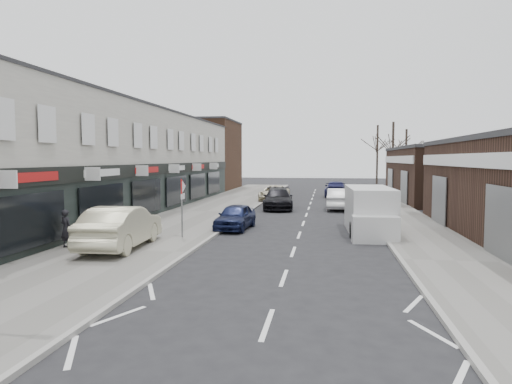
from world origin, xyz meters
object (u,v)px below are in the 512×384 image
at_px(pedestrian, 66,229).
at_px(parked_car_left_b, 278,199).
at_px(sedan_on_pavement, 121,227).
at_px(parked_car_left_a, 235,217).
at_px(parked_car_right_c, 336,189).
at_px(warning_sign, 183,191).
at_px(parked_car_left_c, 274,193).
at_px(parked_car_right_a, 339,199).
at_px(white_van, 370,212).
at_px(parked_car_right_b, 340,198).

xyz_separation_m(pedestrian, parked_car_left_b, (6.80, 16.29, -0.14)).
relative_size(sedan_on_pavement, parked_car_left_a, 1.32).
relative_size(pedestrian, parked_car_right_c, 0.30).
bearing_deg(warning_sign, sedan_on_pavement, -119.99).
xyz_separation_m(pedestrian, parked_car_left_c, (5.84, 22.35, -0.21)).
relative_size(parked_car_left_a, parked_car_right_a, 0.83).
bearing_deg(parked_car_left_a, parked_car_right_c, 79.54).
height_order(parked_car_left_a, parked_car_left_b, parked_car_left_b).
bearing_deg(parked_car_right_c, parked_car_left_b, 71.13).
xyz_separation_m(pedestrian, parked_car_left_a, (5.60, 6.46, -0.23)).
xyz_separation_m(parked_car_left_c, parked_car_right_a, (5.35, -5.59, 0.08)).
height_order(white_van, parked_car_right_c, white_van).
height_order(white_van, parked_car_left_c, white_van).
xyz_separation_m(white_van, sedan_on_pavement, (-10.20, -5.96, -0.11)).
bearing_deg(parked_car_right_b, white_van, 93.86).
height_order(parked_car_left_b, parked_car_right_c, parked_car_right_c).
relative_size(sedan_on_pavement, parked_car_right_c, 0.99).
relative_size(parked_car_left_b, parked_car_right_c, 1.00).
height_order(white_van, pedestrian, white_van).
xyz_separation_m(warning_sign, parked_car_left_b, (2.96, 13.18, -1.45)).
relative_size(pedestrian, parked_car_left_b, 0.30).
distance_m(sedan_on_pavement, parked_car_right_c, 29.11).
relative_size(parked_car_left_b, parked_car_right_a, 1.11).
relative_size(parked_car_left_c, parked_car_right_c, 0.94).
bearing_deg(sedan_on_pavement, parked_car_right_c, -111.42).
bearing_deg(white_van, parked_car_right_a, 94.18).
height_order(warning_sign, parked_car_left_a, warning_sign).
relative_size(pedestrian, parked_car_left_a, 0.40).
xyz_separation_m(parked_car_right_a, parked_car_right_c, (0.00, 11.20, -0.01)).
height_order(warning_sign, white_van, warning_sign).
relative_size(parked_car_right_a, parked_car_right_c, 0.90).
distance_m(pedestrian, parked_car_left_c, 23.10).
xyz_separation_m(parked_car_left_a, parked_car_right_c, (5.60, 21.50, 0.09)).
bearing_deg(white_van, pedestrian, -155.63).
bearing_deg(warning_sign, parked_car_right_c, 73.50).
height_order(warning_sign, parked_car_right_a, warning_sign).
bearing_deg(parked_car_left_c, warning_sign, -93.94).
distance_m(parked_car_left_a, parked_car_left_c, 15.89).
bearing_deg(white_van, parked_car_left_b, 116.78).
xyz_separation_m(parked_car_left_a, parked_car_right_a, (5.60, 10.30, 0.11)).
distance_m(pedestrian, parked_car_left_a, 8.55).
bearing_deg(parked_car_right_b, pedestrian, 58.14).
bearing_deg(sedan_on_pavement, parked_car_right_b, -119.46).
relative_size(parked_car_left_b, parked_car_right_b, 1.36).
bearing_deg(pedestrian, parked_car_right_a, -101.13).
bearing_deg(pedestrian, parked_car_right_c, -89.21).
bearing_deg(pedestrian, parked_car_left_a, -108.30).
bearing_deg(parked_car_right_a, parked_car_left_c, -43.93).
bearing_deg(sedan_on_pavement, white_van, -153.10).
bearing_deg(parked_car_right_c, pedestrian, 69.97).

